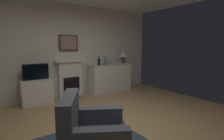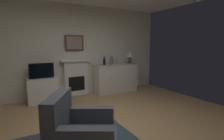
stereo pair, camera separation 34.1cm
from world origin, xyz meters
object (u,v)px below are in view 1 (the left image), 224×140
(sideboard_cabinet, at_px, (110,78))
(wine_glass_left, at_px, (109,61))
(wine_glass_right, at_px, (115,60))
(armchair, at_px, (92,137))
(tv_cabinet, at_px, (37,92))
(wine_bottle, at_px, (99,62))
(tv_set, at_px, (36,72))
(wine_glass_center, at_px, (111,60))
(table_lamp, at_px, (123,55))
(framed_picture, at_px, (69,43))
(vase_decorative, at_px, (106,60))
(fireplace_unit, at_px, (70,79))

(sideboard_cabinet, bearing_deg, wine_glass_left, -170.93)
(wine_glass_right, bearing_deg, wine_glass_left, 171.95)
(armchair, bearing_deg, tv_cabinet, 91.40)
(tv_cabinet, bearing_deg, wine_bottle, -0.10)
(wine_glass_left, xyz_separation_m, tv_set, (-2.21, 0.00, -0.18))
(wine_glass_center, bearing_deg, table_lamp, -2.37)
(wine_bottle, distance_m, wine_glass_right, 0.58)
(wine_bottle, bearing_deg, framed_picture, 166.60)
(wine_bottle, relative_size, wine_glass_center, 1.76)
(framed_picture, relative_size, wine_glass_right, 3.33)
(wine_glass_left, height_order, vase_decorative, vase_decorative)
(wine_glass_right, bearing_deg, wine_glass_center, 150.15)
(wine_glass_left, bearing_deg, armchair, -126.90)
(tv_set, bearing_deg, wine_glass_center, 0.71)
(wine_glass_left, relative_size, wine_glass_center, 1.00)
(vase_decorative, relative_size, tv_set, 0.45)
(framed_picture, xyz_separation_m, wine_glass_center, (1.35, -0.20, -0.56))
(wine_glass_left, xyz_separation_m, vase_decorative, (-0.14, -0.04, 0.02))
(vase_decorative, height_order, armchair, vase_decorative)
(table_lamp, bearing_deg, armchair, -133.85)
(fireplace_unit, relative_size, tv_set, 1.77)
(wine_glass_right, relative_size, tv_set, 0.27)
(table_lamp, bearing_deg, wine_bottle, 179.29)
(fireplace_unit, xyz_separation_m, sideboard_cabinet, (1.31, -0.18, -0.09))
(fireplace_unit, relative_size, wine_glass_center, 6.67)
(wine_bottle, bearing_deg, vase_decorative, -16.21)
(wine_glass_left, xyz_separation_m, wine_glass_right, (0.22, -0.03, 0.00))
(fireplace_unit, relative_size, sideboard_cabinet, 0.76)
(wine_glass_center, distance_m, armchair, 3.72)
(wine_glass_right, bearing_deg, wine_bottle, 174.60)
(wine_glass_center, bearing_deg, wine_glass_left, -163.78)
(framed_picture, height_order, vase_decorative, framed_picture)
(wine_glass_left, xyz_separation_m, wine_glass_center, (0.11, 0.03, 0.00))
(wine_glass_center, bearing_deg, fireplace_unit, 173.38)
(fireplace_unit, relative_size, wine_glass_right, 6.67)
(vase_decorative, bearing_deg, wine_bottle, 163.79)
(framed_picture, distance_m, sideboard_cabinet, 1.75)
(sideboard_cabinet, height_order, tv_set, tv_set)
(tv_set, bearing_deg, fireplace_unit, 10.77)
(wine_glass_left, distance_m, wine_glass_right, 0.22)
(fireplace_unit, xyz_separation_m, armchair, (-0.90, -3.04, -0.17))
(fireplace_unit, relative_size, tv_cabinet, 1.47)
(wine_glass_right, bearing_deg, tv_set, 179.19)
(wine_glass_right, relative_size, vase_decorative, 0.59)
(tv_set, bearing_deg, framed_picture, 13.31)
(wine_bottle, distance_m, armchair, 3.45)
(fireplace_unit, height_order, wine_glass_right, fireplace_unit)
(framed_picture, distance_m, table_lamp, 1.90)
(wine_bottle, distance_m, vase_decorative, 0.22)
(framed_picture, bearing_deg, wine_bottle, -13.40)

